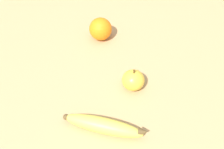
# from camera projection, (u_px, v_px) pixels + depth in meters

# --- Properties ---
(ground_plane) EXTENTS (3.00, 3.00, 0.00)m
(ground_plane) POSITION_uv_depth(u_px,v_px,m) (101.00, 105.00, 0.77)
(ground_plane) COLOR tan
(banana) EXTENTS (0.22, 0.14, 0.04)m
(banana) POSITION_uv_depth(u_px,v_px,m) (104.00, 126.00, 0.70)
(banana) COLOR #DBCC4C
(banana) RESTS_ON ground_plane
(orange) EXTENTS (0.08, 0.08, 0.08)m
(orange) POSITION_uv_depth(u_px,v_px,m) (101.00, 29.00, 0.96)
(orange) COLOR orange
(orange) RESTS_ON ground_plane
(apple) EXTENTS (0.07, 0.07, 0.08)m
(apple) POSITION_uv_depth(u_px,v_px,m) (133.00, 80.00, 0.80)
(apple) COLOR gold
(apple) RESTS_ON ground_plane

